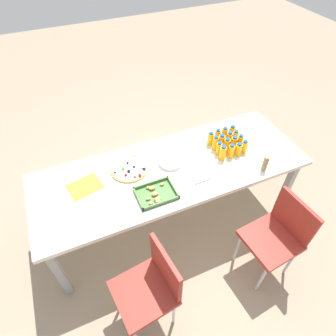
% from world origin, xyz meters
% --- Properties ---
extents(ground_plane, '(12.00, 12.00, 0.00)m').
position_xyz_m(ground_plane, '(0.00, 0.00, 0.00)').
color(ground_plane, gray).
extents(party_table, '(2.38, 0.85, 0.75)m').
position_xyz_m(party_table, '(0.00, 0.00, 0.69)').
color(party_table, silver).
rests_on(party_table, ground_plane).
extents(chair_far_right, '(0.45, 0.45, 0.83)m').
position_xyz_m(chair_far_right, '(0.50, 0.78, 0.50)').
color(chair_far_right, maroon).
rests_on(chair_far_right, ground_plane).
extents(chair_far_left, '(0.44, 0.44, 0.83)m').
position_xyz_m(chair_far_left, '(-0.60, 0.80, 0.50)').
color(chair_far_left, maroon).
rests_on(chair_far_left, ground_plane).
extents(juice_bottle_0, '(0.06, 0.06, 0.14)m').
position_xyz_m(juice_bottle_0, '(-0.69, -0.15, 0.81)').
color(juice_bottle_0, '#FAAB14').
rests_on(juice_bottle_0, party_table).
extents(juice_bottle_1, '(0.06, 0.06, 0.15)m').
position_xyz_m(juice_bottle_1, '(-0.61, -0.15, 0.82)').
color(juice_bottle_1, '#FAAE14').
rests_on(juice_bottle_1, party_table).
extents(juice_bottle_2, '(0.05, 0.05, 0.15)m').
position_xyz_m(juice_bottle_2, '(-0.53, -0.15, 0.82)').
color(juice_bottle_2, '#FAAD14').
rests_on(juice_bottle_2, party_table).
extents(juice_bottle_3, '(0.06, 0.06, 0.14)m').
position_xyz_m(juice_bottle_3, '(-0.46, -0.15, 0.81)').
color(juice_bottle_3, '#F9AE14').
rests_on(juice_bottle_3, party_table).
extents(juice_bottle_4, '(0.06, 0.06, 0.14)m').
position_xyz_m(juice_bottle_4, '(-0.68, -0.08, 0.81)').
color(juice_bottle_4, '#F9AC14').
rests_on(juice_bottle_4, party_table).
extents(juice_bottle_5, '(0.06, 0.06, 0.15)m').
position_xyz_m(juice_bottle_5, '(-0.62, -0.07, 0.82)').
color(juice_bottle_5, '#F9AC14').
rests_on(juice_bottle_5, party_table).
extents(juice_bottle_6, '(0.06, 0.06, 0.14)m').
position_xyz_m(juice_bottle_6, '(-0.54, -0.08, 0.81)').
color(juice_bottle_6, '#FAAE14').
rests_on(juice_bottle_6, party_table).
extents(juice_bottle_7, '(0.05, 0.05, 0.15)m').
position_xyz_m(juice_bottle_7, '(-0.47, -0.07, 0.82)').
color(juice_bottle_7, '#F9AF14').
rests_on(juice_bottle_7, party_table).
extents(juice_bottle_8, '(0.05, 0.05, 0.15)m').
position_xyz_m(juice_bottle_8, '(-0.68, -0.00, 0.82)').
color(juice_bottle_8, '#F9AF14').
rests_on(juice_bottle_8, party_table).
extents(juice_bottle_9, '(0.06, 0.06, 0.15)m').
position_xyz_m(juice_bottle_9, '(-0.62, 0.00, 0.82)').
color(juice_bottle_9, '#FAAD14').
rests_on(juice_bottle_9, party_table).
extents(juice_bottle_10, '(0.06, 0.06, 0.15)m').
position_xyz_m(juice_bottle_10, '(-0.54, -0.00, 0.82)').
color(juice_bottle_10, '#F8AD14').
rests_on(juice_bottle_10, party_table).
extents(juice_bottle_11, '(0.05, 0.05, 0.14)m').
position_xyz_m(juice_bottle_11, '(-0.46, -0.00, 0.81)').
color(juice_bottle_11, '#F9AE14').
rests_on(juice_bottle_11, party_table).
extents(juice_bottle_12, '(0.06, 0.06, 0.13)m').
position_xyz_m(juice_bottle_12, '(-0.69, 0.07, 0.81)').
color(juice_bottle_12, '#F9AC14').
rests_on(juice_bottle_12, party_table).
extents(juice_bottle_13, '(0.06, 0.06, 0.13)m').
position_xyz_m(juice_bottle_13, '(-0.62, 0.08, 0.81)').
color(juice_bottle_13, '#F8AE14').
rests_on(juice_bottle_13, party_table).
extents(juice_bottle_14, '(0.06, 0.06, 0.14)m').
position_xyz_m(juice_bottle_14, '(-0.54, 0.08, 0.81)').
color(juice_bottle_14, '#F9AE14').
rests_on(juice_bottle_14, party_table).
extents(juice_bottle_15, '(0.06, 0.06, 0.15)m').
position_xyz_m(juice_bottle_15, '(-0.46, 0.07, 0.82)').
color(juice_bottle_15, '#F9AE14').
rests_on(juice_bottle_15, party_table).
extents(fruit_pizza, '(0.33, 0.33, 0.05)m').
position_xyz_m(fruit_pizza, '(0.34, -0.13, 0.76)').
color(fruit_pizza, tan).
rests_on(fruit_pizza, party_table).
extents(snack_tray, '(0.31, 0.23, 0.04)m').
position_xyz_m(snack_tray, '(0.24, 0.22, 0.76)').
color(snack_tray, '#477238').
rests_on(snack_tray, party_table).
extents(plate_stack, '(0.21, 0.21, 0.03)m').
position_xyz_m(plate_stack, '(-0.02, -0.06, 0.76)').
color(plate_stack, silver).
rests_on(plate_stack, party_table).
extents(napkin_stack, '(0.15, 0.15, 0.02)m').
position_xyz_m(napkin_stack, '(-0.18, 0.18, 0.76)').
color(napkin_stack, white).
rests_on(napkin_stack, party_table).
extents(cardboard_tube, '(0.04, 0.04, 0.15)m').
position_xyz_m(cardboard_tube, '(-0.72, 0.33, 0.82)').
color(cardboard_tube, '#9E7A56').
rests_on(cardboard_tube, party_table).
extents(paper_folder, '(0.30, 0.25, 0.01)m').
position_xyz_m(paper_folder, '(0.74, -0.09, 0.75)').
color(paper_folder, yellow).
rests_on(paper_folder, party_table).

